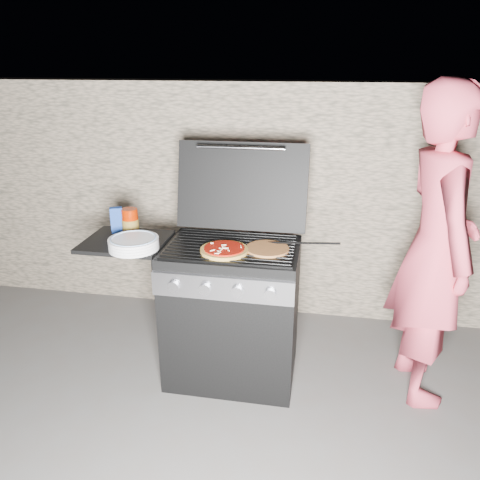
% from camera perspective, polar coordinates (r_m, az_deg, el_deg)
% --- Properties ---
extents(ground, '(50.00, 50.00, 0.00)m').
position_cam_1_polar(ground, '(3.23, -0.91, -15.83)').
color(ground, '#4E4944').
extents(stone_wall, '(8.00, 0.35, 1.80)m').
position_cam_1_polar(stone_wall, '(3.76, 2.09, 5.05)').
color(stone_wall, gray).
rests_on(stone_wall, ground).
extents(gas_grill, '(1.34, 0.79, 0.91)m').
position_cam_1_polar(gas_grill, '(3.03, -5.65, -8.37)').
color(gas_grill, black).
rests_on(gas_grill, ground).
extents(pizza_topped, '(0.36, 0.36, 0.03)m').
position_cam_1_polar(pizza_topped, '(2.69, -1.93, -1.15)').
color(pizza_topped, tan).
rests_on(pizza_topped, gas_grill).
extents(pizza_plain, '(0.33, 0.33, 0.01)m').
position_cam_1_polar(pizza_plain, '(2.72, 3.35, -1.07)').
color(pizza_plain, '#D98044').
rests_on(pizza_plain, gas_grill).
extents(sauce_jar, '(0.12, 0.12, 0.16)m').
position_cam_1_polar(sauce_jar, '(3.07, -13.24, 2.30)').
color(sauce_jar, '#951B00').
rests_on(sauce_jar, gas_grill).
extents(blue_carton, '(0.09, 0.07, 0.17)m').
position_cam_1_polar(blue_carton, '(3.09, -14.79, 2.37)').
color(blue_carton, navy).
rests_on(blue_carton, gas_grill).
extents(plate_stack, '(0.36, 0.36, 0.07)m').
position_cam_1_polar(plate_stack, '(2.81, -12.83, -0.43)').
color(plate_stack, white).
rests_on(plate_stack, gas_grill).
extents(person, '(0.54, 0.74, 1.87)m').
position_cam_1_polar(person, '(2.89, 22.70, -1.04)').
color(person, '#C43D4F').
rests_on(person, ground).
extents(tongs, '(0.44, 0.16, 0.09)m').
position_cam_1_polar(tongs, '(2.72, 7.48, -0.34)').
color(tongs, black).
rests_on(tongs, gas_grill).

